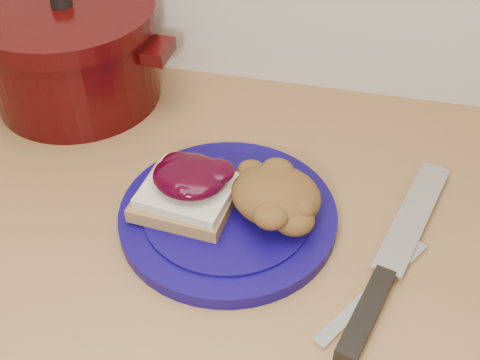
% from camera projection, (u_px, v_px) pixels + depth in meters
% --- Properties ---
extents(plate, '(0.30, 0.30, 0.02)m').
position_uv_depth(plate, '(228.00, 216.00, 0.71)').
color(plate, '#0E0550').
rests_on(plate, wood_countertop).
extents(sandwich, '(0.12, 0.10, 0.05)m').
position_uv_depth(sandwich, '(187.00, 189.00, 0.69)').
color(sandwich, olive).
rests_on(sandwich, plate).
extents(stuffing_mound, '(0.12, 0.11, 0.05)m').
position_uv_depth(stuffing_mound, '(276.00, 195.00, 0.68)').
color(stuffing_mound, brown).
rests_on(stuffing_mound, plate).
extents(chef_knife, '(0.12, 0.31, 0.02)m').
position_uv_depth(chef_knife, '(380.00, 284.00, 0.64)').
color(chef_knife, black).
rests_on(chef_knife, wood_countertop).
extents(butter_knife, '(0.11, 0.16, 0.00)m').
position_uv_depth(butter_knife, '(374.00, 290.00, 0.64)').
color(butter_knife, silver).
rests_on(butter_knife, wood_countertop).
extents(dutch_oven, '(0.30, 0.26, 0.16)m').
position_uv_depth(dutch_oven, '(72.00, 52.00, 0.86)').
color(dutch_oven, '#330505').
rests_on(dutch_oven, wood_countertop).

